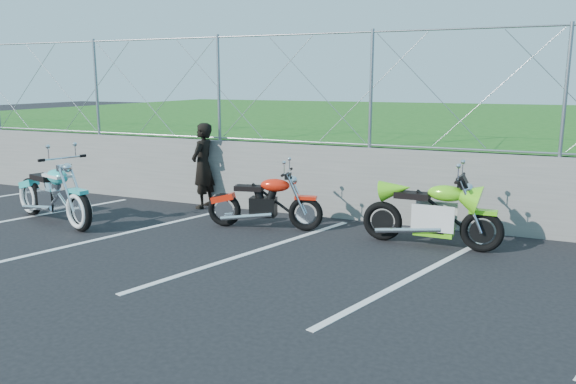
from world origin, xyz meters
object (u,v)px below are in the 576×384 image
at_px(sportbike_green, 433,216).
at_px(person_standing, 203,166).
at_px(cruiser_turquoise, 54,196).
at_px(naked_orange, 266,204).

xyz_separation_m(sportbike_green, person_standing, (-4.54, 0.88, 0.36)).
height_order(cruiser_turquoise, naked_orange, cruiser_turquoise).
bearing_deg(person_standing, naked_orange, 59.14).
relative_size(cruiser_turquoise, sportbike_green, 1.12).
bearing_deg(naked_orange, person_standing, 140.79).
distance_m(naked_orange, person_standing, 2.09).
xyz_separation_m(cruiser_turquoise, person_standing, (1.71, 2.11, 0.34)).
bearing_deg(sportbike_green, naked_orange, -177.22).
relative_size(naked_orange, person_standing, 1.19).
bearing_deg(sportbike_green, person_standing, 170.11).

